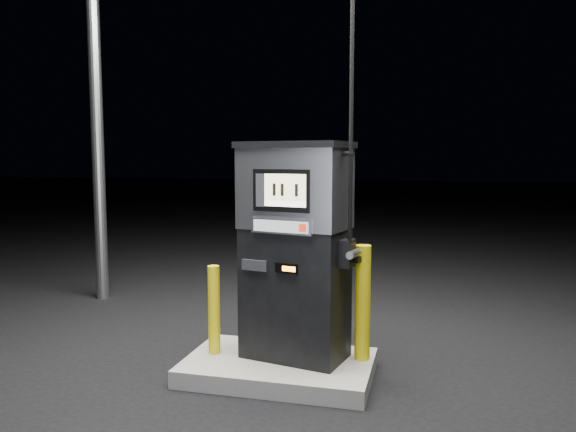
# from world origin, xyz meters

# --- Properties ---
(ground) EXTENTS (80.00, 80.00, 0.00)m
(ground) POSITION_xyz_m (0.00, 0.00, 0.00)
(ground) COLOR black
(ground) RESTS_ON ground
(pump_island) EXTENTS (1.60, 1.00, 0.15)m
(pump_island) POSITION_xyz_m (0.00, 0.00, 0.07)
(pump_island) COLOR slate
(pump_island) RESTS_ON ground
(fuel_dispenser) EXTENTS (1.08, 0.73, 3.87)m
(fuel_dispenser) POSITION_xyz_m (0.12, 0.10, 1.11)
(fuel_dispenser) COLOR black
(fuel_dispenser) RESTS_ON pump_island
(bollard_left) EXTENTS (0.11, 0.11, 0.79)m
(bollard_left) POSITION_xyz_m (-0.60, 0.01, 0.54)
(bollard_left) COLOR #D6C40B
(bollard_left) RESTS_ON pump_island
(bollard_right) EXTENTS (0.17, 0.17, 0.99)m
(bollard_right) POSITION_xyz_m (0.70, 0.19, 0.65)
(bollard_right) COLOR #D6C40B
(bollard_right) RESTS_ON pump_island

